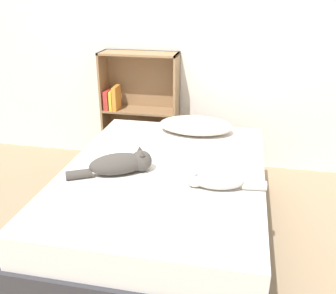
% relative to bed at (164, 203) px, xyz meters
% --- Properties ---
extents(ground_plane, '(8.00, 8.00, 0.00)m').
position_rel_bed_xyz_m(ground_plane, '(0.00, 0.00, -0.26)').
color(ground_plane, '#997F60').
extents(wall_back, '(8.00, 0.06, 2.50)m').
position_rel_bed_xyz_m(wall_back, '(0.00, 1.32, 0.99)').
color(wall_back, white).
rests_on(wall_back, ground_plane).
extents(bed, '(1.37, 1.85, 0.54)m').
position_rel_bed_xyz_m(bed, '(0.00, 0.00, 0.00)').
color(bed, '#333338').
rests_on(bed, ground_plane).
extents(pillow, '(0.61, 0.36, 0.13)m').
position_rel_bed_xyz_m(pillow, '(0.12, 0.71, 0.33)').
color(pillow, beige).
rests_on(pillow, bed).
extents(cat_light, '(0.49, 0.19, 0.14)m').
position_rel_bed_xyz_m(cat_light, '(0.36, -0.18, 0.33)').
color(cat_light, beige).
rests_on(cat_light, bed).
extents(cat_dark, '(0.52, 0.34, 0.16)m').
position_rel_bed_xyz_m(cat_dark, '(-0.26, -0.12, 0.34)').
color(cat_dark, '#47423D').
rests_on(cat_dark, bed).
extents(bookshelf, '(0.73, 0.26, 1.11)m').
position_rel_bed_xyz_m(bookshelf, '(-0.50, 1.19, 0.30)').
color(bookshelf, '#8E6B47').
rests_on(bookshelf, ground_plane).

